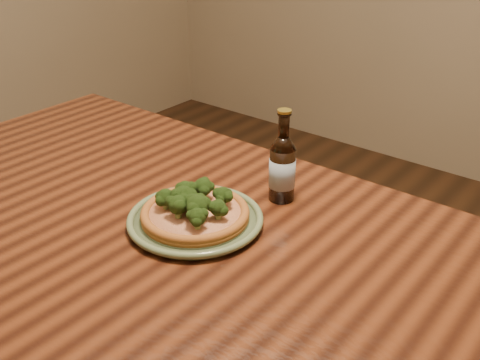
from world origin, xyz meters
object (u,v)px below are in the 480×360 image
Objects in this scene: plate at (195,219)px; pizza at (195,211)px; beer_bottle at (282,167)px; table at (176,287)px.

plate is 1.26× the size of pizza.
beer_bottle is at bearing 68.74° from plate.
pizza is (-0.02, 0.08, 0.12)m from table.
pizza is at bearing -92.83° from plate.
plate is (-0.02, 0.08, 0.10)m from table.
table is 0.15m from pizza.
table is at bearing -88.21° from beer_bottle.
plate is 1.34× the size of beer_bottle.
table is 8.14× the size of beer_bottle.
table is 7.66× the size of pizza.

